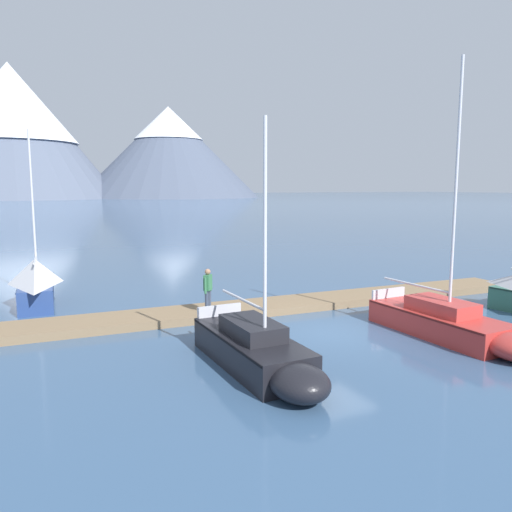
# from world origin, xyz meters

# --- Properties ---
(ground_plane) EXTENTS (700.00, 700.00, 0.00)m
(ground_plane) POSITION_xyz_m (0.00, 0.00, 0.00)
(ground_plane) COLOR #38567A
(mountain_central_massif) EXTENTS (87.50, 87.50, 56.17)m
(mountain_central_massif) POSITION_xyz_m (-6.59, 225.65, 30.18)
(mountain_central_massif) COLOR slate
(mountain_central_massif) RESTS_ON ground
(mountain_shoulder_ridge) EXTENTS (83.14, 83.14, 41.45)m
(mountain_shoulder_ridge) POSITION_xyz_m (58.93, 216.97, 21.36)
(mountain_shoulder_ridge) COLOR #4C566B
(mountain_shoulder_ridge) RESTS_ON ground
(dock) EXTENTS (24.39, 3.62, 0.30)m
(dock) POSITION_xyz_m (0.00, 4.00, 0.15)
(dock) COLOR #846B4C
(dock) RESTS_ON ground
(sailboat_nearest_berth) EXTENTS (1.88, 6.01, 7.61)m
(sailboat_nearest_berth) POSITION_xyz_m (-8.96, 9.68, 0.97)
(sailboat_nearest_berth) COLOR navy
(sailboat_nearest_berth) RESTS_ON ground
(sailboat_second_berth) EXTENTS (1.71, 6.01, 6.90)m
(sailboat_second_berth) POSITION_xyz_m (-3.90, -2.05, 0.56)
(sailboat_second_berth) COLOR black
(sailboat_second_berth) RESTS_ON ground
(sailboat_mid_dock_port) EXTENTS (1.91, 6.64, 9.21)m
(sailboat_mid_dock_port) POSITION_xyz_m (3.24, -2.28, 0.54)
(sailboat_mid_dock_port) COLOR #B2332D
(sailboat_mid_dock_port) RESTS_ON ground
(person_on_dock) EXTENTS (0.43, 0.46, 1.69)m
(person_on_dock) POSITION_xyz_m (-3.20, 3.68, 1.26)
(person_on_dock) COLOR #384256
(person_on_dock) RESTS_ON dock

